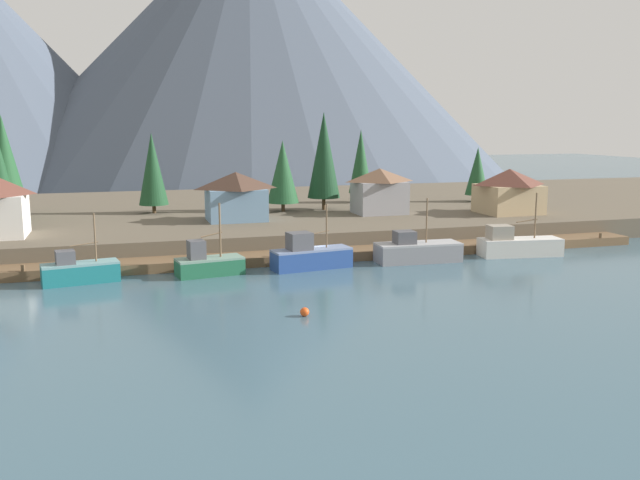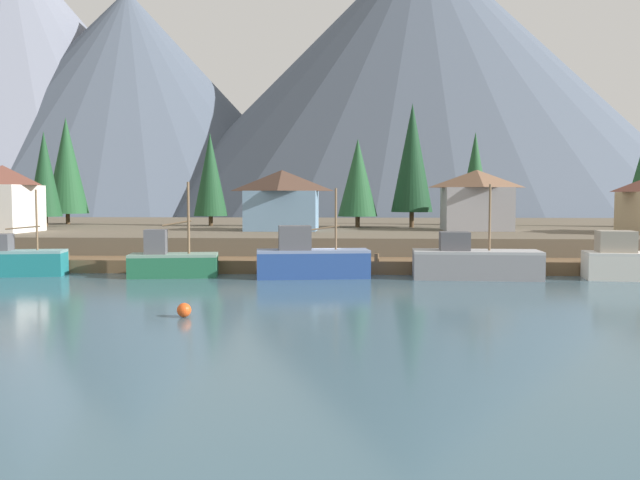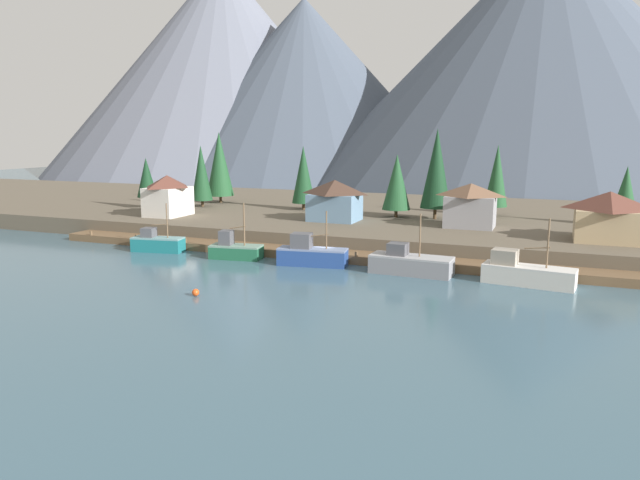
{
  "view_description": "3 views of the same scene",
  "coord_description": "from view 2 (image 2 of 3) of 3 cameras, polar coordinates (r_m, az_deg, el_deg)",
  "views": [
    {
      "loc": [
        -19.22,
        -66.41,
        14.48
      ],
      "look_at": [
        1.47,
        2.29,
        2.12
      ],
      "focal_mm": 37.88,
      "sensor_mm": 36.0,
      "label": 1
    },
    {
      "loc": [
        2.32,
        -50.66,
        5.87
      ],
      "look_at": [
        -0.38,
        1.72,
        2.52
      ],
      "focal_mm": 37.75,
      "sensor_mm": 36.0,
      "label": 2
    },
    {
      "loc": [
        25.1,
        -64.25,
        15.25
      ],
      "look_at": [
        -1.24,
        1.73,
        2.38
      ],
      "focal_mm": 32.79,
      "sensor_mm": 36.0,
      "label": 3
    }
  ],
  "objects": [
    {
      "name": "ground_plane",
      "position": [
        70.98,
        1.07,
        -1.49
      ],
      "size": [
        400.0,
        400.0,
        1.0
      ],
      "primitive_type": "cube",
      "color": "#3D5B6B"
    },
    {
      "name": "dock",
      "position": [
        52.97,
        0.43,
        -2.16
      ],
      "size": [
        80.0,
        4.0,
        1.6
      ],
      "color": "brown",
      "rests_on": "ground_plane"
    },
    {
      "name": "shoreline_bank",
      "position": [
        82.82,
        1.34,
        0.46
      ],
      "size": [
        400.0,
        56.0,
        2.5
      ],
      "primitive_type": "cube",
      "color": "brown",
      "rests_on": "ground_plane"
    },
    {
      "name": "mountain_west_peak",
      "position": [
        218.27,
        -24.75,
        12.39
      ],
      "size": [
        137.49,
        137.49,
        80.5
      ],
      "primitive_type": "cone",
      "color": "slate",
      "rests_on": "ground_plane"
    },
    {
      "name": "mountain_central_peak",
      "position": [
        197.06,
        -15.89,
        10.93
      ],
      "size": [
        115.9,
        115.9,
        62.56
      ],
      "primitive_type": "cone",
      "color": "#475160",
      "rests_on": "ground_plane"
    },
    {
      "name": "mountain_east_peak",
      "position": [
        187.28,
        8.51,
        13.42
      ],
      "size": [
        149.06,
        149.06,
        75.47
      ],
      "primitive_type": "cone",
      "color": "#475160",
      "rests_on": "ground_plane"
    },
    {
      "name": "fishing_boat_teal",
      "position": [
        55.14,
        -24.36,
        -1.62
      ],
      "size": [
        7.08,
        3.46,
        6.44
      ],
      "rotation": [
        0.0,
        0.0,
        0.17
      ],
      "color": "#196B70",
      "rests_on": "ground_plane"
    },
    {
      "name": "fishing_boat_green",
      "position": [
        50.72,
        -12.48,
        -1.82
      ],
      "size": [
        6.71,
        3.64,
        6.98
      ],
      "rotation": [
        0.0,
        0.0,
        0.15
      ],
      "color": "#1E5B3D",
      "rests_on": "ground_plane"
    },
    {
      "name": "fishing_boat_blue",
      "position": [
        48.96,
        -0.84,
        -1.66
      ],
      "size": [
        8.42,
        3.69,
        6.52
      ],
      "rotation": [
        0.0,
        0.0,
        0.14
      ],
      "color": "navy",
      "rests_on": "ground_plane"
    },
    {
      "name": "fishing_boat_grey",
      "position": [
        49.71,
        12.97,
        -1.86
      ],
      "size": [
        9.14,
        3.56,
        6.79
      ],
      "rotation": [
        0.0,
        0.0,
        -0.04
      ],
      "color": "gray",
      "rests_on": "ground_plane"
    },
    {
      "name": "house_grey",
      "position": [
        69.9,
        13.13,
        3.36
      ],
      "size": [
        6.97,
        5.39,
        6.12
      ],
      "color": "gray",
      "rests_on": "shoreline_bank"
    },
    {
      "name": "house_white",
      "position": [
        71.51,
        -25.27,
        3.24
      ],
      "size": [
        5.51,
        7.1,
        6.43
      ],
      "color": "silver",
      "rests_on": "shoreline_bank"
    },
    {
      "name": "house_blue",
      "position": [
        68.21,
        -3.25,
        3.44
      ],
      "size": [
        7.5,
        5.9,
        6.1
      ],
      "color": "#6689A8",
      "rests_on": "shoreline_bank"
    },
    {
      "name": "conifer_near_left",
      "position": [
        84.42,
        25.52,
        4.24
      ],
      "size": [
        3.61,
        3.61,
        8.46
      ],
      "color": "#4C3823",
      "rests_on": "shoreline_bank"
    },
    {
      "name": "conifer_mid_left",
      "position": [
        83.26,
        -22.33,
        5.2
      ],
      "size": [
        3.74,
        3.74,
        10.87
      ],
      "color": "#4C3823",
      "rests_on": "shoreline_bank"
    },
    {
      "name": "conifer_mid_right",
      "position": [
        79.95,
        -9.28,
        5.5
      ],
      "size": [
        3.94,
        3.94,
        10.87
      ],
      "color": "#4C3823",
      "rests_on": "shoreline_bank"
    },
    {
      "name": "conifer_back_left",
      "position": [
        74.64,
        3.22,
        5.3
      ],
      "size": [
        4.39,
        4.39,
        9.79
      ],
      "color": "#4C3823",
      "rests_on": "shoreline_bank"
    },
    {
      "name": "conifer_back_right",
      "position": [
        83.49,
        13.01,
        5.6
      ],
      "size": [
        3.6,
        3.6,
        11.2
      ],
      "color": "#4C3823",
      "rests_on": "shoreline_bank"
    },
    {
      "name": "conifer_centre",
      "position": [
        75.31,
        7.82,
        6.91
      ],
      "size": [
        4.58,
        4.58,
        13.67
      ],
      "color": "#4C3823",
      "rests_on": "shoreline_bank"
    },
    {
      "name": "conifer_far_left",
      "position": [
        89.49,
        -20.69,
        5.93
      ],
      "size": [
        5.13,
        5.13,
        13.23
      ],
      "color": "#4C3823",
      "rests_on": "shoreline_bank"
    },
    {
      "name": "channel_buoy",
      "position": [
        33.71,
        -11.45,
        -5.84
      ],
      "size": [
        0.7,
        0.7,
        0.7
      ],
      "primitive_type": "sphere",
      "color": "#E04C19",
      "rests_on": "ground_plane"
    }
  ]
}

